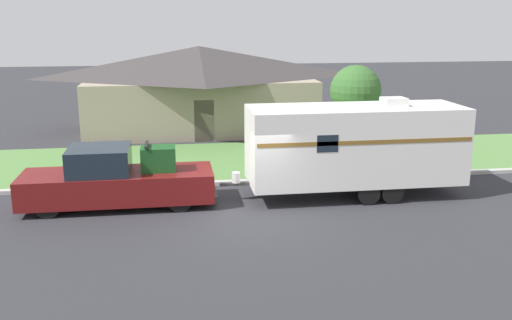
% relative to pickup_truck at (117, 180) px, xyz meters
% --- Properties ---
extents(ground_plane, '(120.00, 120.00, 0.00)m').
position_rel_pickup_truck_xyz_m(ground_plane, '(4.35, -1.78, -0.89)').
color(ground_plane, '#2D2D33').
extents(curb_strip, '(80.00, 0.30, 0.14)m').
position_rel_pickup_truck_xyz_m(curb_strip, '(4.35, 1.97, -0.82)').
color(curb_strip, '#ADADA8').
rests_on(curb_strip, ground_plane).
extents(lawn_strip, '(80.00, 7.00, 0.03)m').
position_rel_pickup_truck_xyz_m(lawn_strip, '(4.35, 5.62, -0.88)').
color(lawn_strip, '#568442').
rests_on(lawn_strip, ground_plane).
extents(house_across_street, '(13.04, 7.66, 4.57)m').
position_rel_pickup_truck_xyz_m(house_across_street, '(3.48, 13.21, 1.48)').
color(house_across_street, gray).
rests_on(house_across_street, ground_plane).
extents(pickup_truck, '(6.32, 2.05, 2.09)m').
position_rel_pickup_truck_xyz_m(pickup_truck, '(0.00, 0.00, 0.00)').
color(pickup_truck, black).
rests_on(pickup_truck, ground_plane).
extents(travel_trailer, '(8.39, 2.48, 3.42)m').
position_rel_pickup_truck_xyz_m(travel_trailer, '(8.09, -0.00, 0.93)').
color(travel_trailer, black).
rests_on(travel_trailer, ground_plane).
extents(mailbox, '(0.48, 0.20, 1.25)m').
position_rel_pickup_truck_xyz_m(mailbox, '(7.55, 2.87, 0.07)').
color(mailbox, brown).
rests_on(mailbox, ground_plane).
extents(tree_in_yard, '(2.29, 2.29, 4.05)m').
position_rel_pickup_truck_xyz_m(tree_in_yard, '(10.06, 6.07, 1.99)').
color(tree_in_yard, brown).
rests_on(tree_in_yard, ground_plane).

